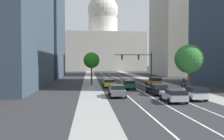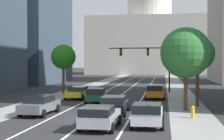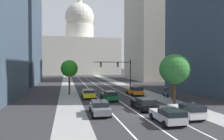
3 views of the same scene
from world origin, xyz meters
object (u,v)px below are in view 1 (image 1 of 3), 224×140
car_green (128,84)px  cyclist (184,83)px  capitol_building (103,44)px  car_orange (154,81)px  street_tree_near_right (189,59)px  traffic_signal_mast (140,61)px  street_tree_near_left (92,60)px  car_gray (117,90)px  street_tree_far_right (189,59)px  car_silver (174,95)px  fire_hydrant (203,92)px  car_white (193,93)px  car_black (158,89)px  car_yellow (109,83)px

car_green → cyclist: bearing=-86.1°
capitol_building → car_green: 89.08m
car_orange → street_tree_near_right: (3.97, -6.06, 3.97)m
capitol_building → street_tree_near_right: bearing=-84.8°
car_orange → cyclist: (4.25, -3.26, 0.04)m
car_orange → street_tree_near_right: 8.26m
traffic_signal_mast → street_tree_near_left: 11.51m
street_tree_near_right → cyclist: bearing=84.3°
car_green → street_tree_near_left: (-5.77, 7.57, 3.92)m
car_gray → car_green: car_gray is taller
street_tree_near_left → street_tree_far_right: bearing=-40.1°
car_silver → fire_hydrant: 7.57m
car_white → car_gray: bearing=67.7°
cyclist → street_tree_near_left: 17.32m
capitol_building → street_tree_near_left: (-7.16, -80.50, -9.39)m
capitol_building → car_silver: size_ratio=9.93×
car_black → street_tree_far_right: (5.56, 2.78, 4.05)m
cyclist → street_tree_near_left: (-15.61, 6.46, 3.83)m
car_orange → car_green: bearing=126.5°
street_tree_near_right → car_green: bearing=170.0°
fire_hydrant → cyclist: bearing=82.6°
street_tree_near_right → car_silver: bearing=-120.8°
fire_hydrant → street_tree_near_right: (0.94, 6.55, 4.32)m
car_green → cyclist: cyclist is taller
capitol_building → traffic_signal_mast: capitol_building is taller
car_silver → cyclist: cyclist is taller
car_black → car_green: size_ratio=1.02×
capitol_building → traffic_signal_mast: 76.31m
street_tree_far_right → street_tree_near_right: bearing=65.3°
car_gray → traffic_signal_mast: traffic_signal_mast is taller
car_yellow → car_gray: (-0.00, -11.50, 0.06)m
cyclist → car_yellow: bearing=76.9°
capitol_building → car_white: (4.19, -99.84, -13.27)m
car_silver → cyclist: bearing=-25.6°
car_black → car_green: 7.62m
car_yellow → car_silver: 17.19m
fire_hydrant → street_tree_near_right: street_tree_near_right is taller
car_white → car_silver: 3.08m
car_orange → car_green: 7.10m
car_gray → car_green: size_ratio=0.99×
car_yellow → cyclist: size_ratio=2.60×
traffic_signal_mast → street_tree_near_left: (-10.44, -4.85, 0.02)m
car_yellow → car_white: size_ratio=1.05×
traffic_signal_mast → capitol_building: bearing=92.5°
car_green → fire_hydrant: 11.92m
capitol_building → cyclist: bearing=-84.4°
car_yellow → traffic_signal_mast: size_ratio=0.54×
car_white → car_silver: size_ratio=1.02×
car_gray → car_silver: size_ratio=1.07×
capitol_building → car_orange: size_ratio=9.41×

